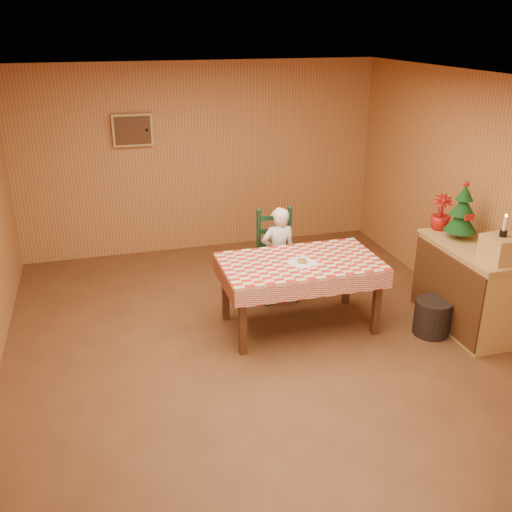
# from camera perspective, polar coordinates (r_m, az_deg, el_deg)

# --- Properties ---
(ground) EXTENTS (6.00, 6.00, 0.00)m
(ground) POSITION_cam_1_polar(r_m,az_deg,el_deg) (5.81, 0.55, -9.42)
(ground) COLOR brown
(ground) RESTS_ON ground
(cabin_walls) EXTENTS (5.10, 6.05, 2.65)m
(cabin_walls) POSITION_cam_1_polar(r_m,az_deg,el_deg) (5.59, -0.97, 9.59)
(cabin_walls) COLOR #B57841
(cabin_walls) RESTS_ON ground
(dining_table) EXTENTS (1.66, 0.96, 0.77)m
(dining_table) POSITION_cam_1_polar(r_m,az_deg,el_deg) (5.95, 4.44, -1.20)
(dining_table) COLOR #4C2A14
(dining_table) RESTS_ON ground
(ladder_chair) EXTENTS (0.44, 0.40, 1.08)m
(ladder_chair) POSITION_cam_1_polar(r_m,az_deg,el_deg) (6.71, 2.09, -0.05)
(ladder_chair) COLOR black
(ladder_chair) RESTS_ON ground
(seated_child) EXTENTS (0.41, 0.27, 1.12)m
(seated_child) POSITION_cam_1_polar(r_m,az_deg,el_deg) (6.64, 2.25, 0.24)
(seated_child) COLOR white
(seated_child) RESTS_ON ground
(napkin) EXTENTS (0.33, 0.33, 0.00)m
(napkin) POSITION_cam_1_polar(r_m,az_deg,el_deg) (5.88, 4.63, -0.64)
(napkin) COLOR white
(napkin) RESTS_ON dining_table
(donut) EXTENTS (0.12, 0.12, 0.03)m
(donut) POSITION_cam_1_polar(r_m,az_deg,el_deg) (5.87, 4.63, -0.47)
(donut) COLOR #B37740
(donut) RESTS_ON napkin
(shelf_unit) EXTENTS (0.54, 1.24, 0.93)m
(shelf_unit) POSITION_cam_1_polar(r_m,az_deg,el_deg) (6.43, 20.25, -2.93)
(shelf_unit) COLOR tan
(shelf_unit) RESTS_ON ground
(crate) EXTENTS (0.33, 0.33, 0.25)m
(crate) POSITION_cam_1_polar(r_m,az_deg,el_deg) (5.92, 23.26, 0.68)
(crate) COLOR tan
(crate) RESTS_ON shelf_unit
(christmas_tree) EXTENTS (0.34, 0.34, 0.62)m
(christmas_tree) POSITION_cam_1_polar(r_m,az_deg,el_deg) (6.36, 19.93, 4.08)
(christmas_tree) COLOR #4C2A14
(christmas_tree) RESTS_ON shelf_unit
(flower_arrangement) EXTENTS (0.29, 0.29, 0.39)m
(flower_arrangement) POSITION_cam_1_polar(r_m,az_deg,el_deg) (6.59, 18.00, 4.15)
(flower_arrangement) COLOR #A2130E
(flower_arrangement) RESTS_ON shelf_unit
(candle_set) EXTENTS (0.07, 0.07, 0.22)m
(candle_set) POSITION_cam_1_polar(r_m,az_deg,el_deg) (5.86, 23.54, 2.40)
(candle_set) COLOR black
(candle_set) RESTS_ON crate
(storage_bin) EXTENTS (0.38, 0.38, 0.38)m
(storage_bin) POSITION_cam_1_polar(r_m,az_deg,el_deg) (6.29, 17.21, -5.88)
(storage_bin) COLOR black
(storage_bin) RESTS_ON ground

